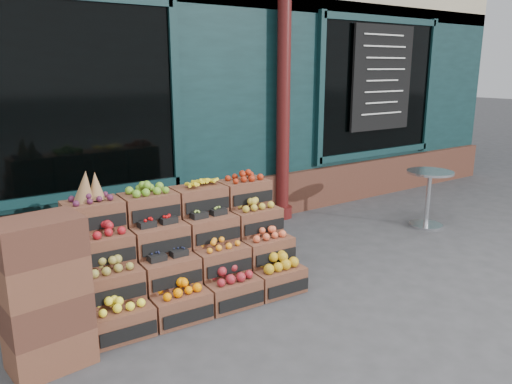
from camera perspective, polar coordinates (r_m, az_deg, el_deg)
ground at (r=4.92m, az=6.73°, el=-10.97°), size 60.00×60.00×0.00m
shop_facade at (r=8.93m, az=-16.01°, el=15.66°), size 12.00×6.24×4.80m
crate_display at (r=4.68m, az=-8.10°, el=-7.24°), size 2.03×1.06×1.25m
spare_crates at (r=3.81m, az=-23.00°, el=-10.75°), size 0.59×0.44×1.10m
bistro_table at (r=6.96m, az=19.11°, el=-0.01°), size 0.60×0.60×0.75m
shopkeeper at (r=6.40m, az=-19.05°, el=3.46°), size 0.79×0.59×1.96m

